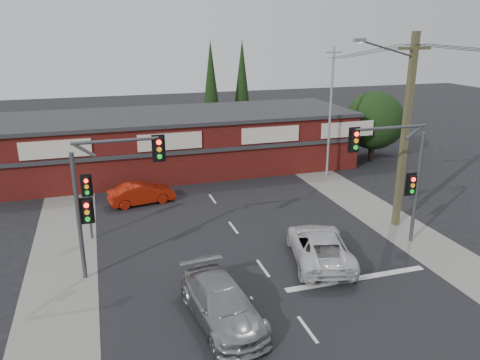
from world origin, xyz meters
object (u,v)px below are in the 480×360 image
object	(u,v)px
red_sedan	(141,193)
white_suv	(319,246)
silver_suv	(222,303)
shop_building	(176,141)
utility_pole	(404,126)

from	to	relation	value
red_sedan	white_suv	bearing A→B (deg)	-154.87
silver_suv	shop_building	distance (m)	19.83
silver_suv	shop_building	size ratio (longest dim) A/B	0.18
shop_building	utility_pole	distance (m)	17.15
utility_pole	silver_suv	bearing A→B (deg)	-152.79
white_suv	shop_building	distance (m)	16.97
red_sedan	shop_building	size ratio (longest dim) A/B	0.14
white_suv	red_sedan	bearing A→B (deg)	-40.32
white_suv	shop_building	xyz separation A→B (m)	(-3.69, 16.51, 1.40)
red_sedan	shop_building	world-z (taller)	shop_building
shop_building	utility_pole	bearing A→B (deg)	-56.24
silver_suv	white_suv	bearing A→B (deg)	24.27
shop_building	utility_pole	world-z (taller)	utility_pole
white_suv	silver_suv	world-z (taller)	white_suv
white_suv	utility_pole	distance (m)	7.76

